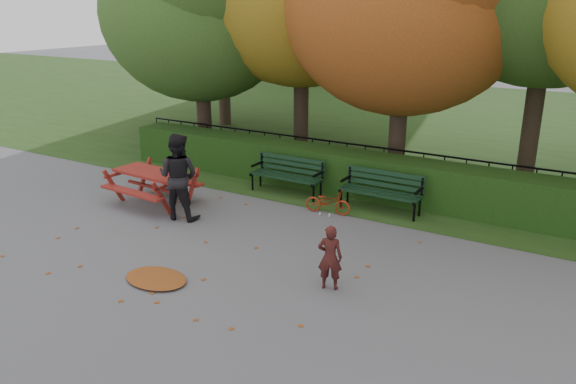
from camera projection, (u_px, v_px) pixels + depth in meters
The scene contains 12 objects.
ground at pixel (245, 262), 10.01m from camera, with size 90.00×90.00×0.00m, color slate.
grass_strip at pixel (454, 124), 21.42m from camera, with size 90.00×90.00×0.00m, color #1F3C13.
hedge at pixel (351, 173), 13.52m from camera, with size 13.00×0.90×1.00m, color black.
iron_fence at pixel (364, 164), 14.16m from camera, with size 14.00×0.04×1.02m.
bench_left at pixel (288, 172), 13.49m from camera, with size 1.80×0.57×0.88m.
bench_right at pixel (382, 188), 12.33m from camera, with size 1.80×0.57×0.88m.
picnic_table at pixel (152, 179), 12.70m from camera, with size 1.92×1.59×0.89m.
leaf_pile at pixel (156, 278), 9.33m from camera, with size 1.14×0.79×0.08m, color #6A290D.
leaf_scatter at pixel (255, 255), 10.25m from camera, with size 9.00×5.70×0.01m, color #6A290D, non-canonical shape.
child at pixel (330, 257), 8.91m from camera, with size 0.40×0.26×1.09m, color #401714.
adult at pixel (178, 177), 11.77m from camera, with size 0.90×0.70×1.85m, color black.
bicycle at pixel (328, 202), 12.24m from camera, with size 0.35×1.01×0.53m, color #9C260E.
Camera 1 is at (5.28, -7.43, 4.38)m, focal length 35.00 mm.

